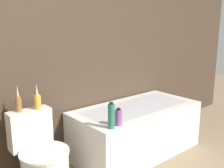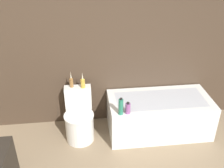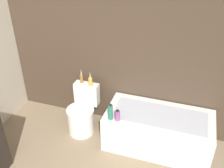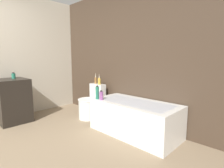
{
  "view_description": "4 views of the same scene",
  "coord_description": "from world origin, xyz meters",
  "px_view_note": "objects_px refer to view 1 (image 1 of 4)",
  "views": [
    {
      "loc": [
        -1.17,
        0.08,
        1.43
      ],
      "look_at": [
        0.38,
        1.91,
        0.88
      ],
      "focal_mm": 42.0,
      "sensor_mm": 36.0,
      "label": 1
    },
    {
      "loc": [
        -0.21,
        -0.98,
        2.52
      ],
      "look_at": [
        0.12,
        1.89,
        0.9
      ],
      "focal_mm": 42.0,
      "sensor_mm": 36.0,
      "label": 2
    },
    {
      "loc": [
        1.08,
        -0.83,
        2.74
      ],
      "look_at": [
        0.18,
        1.91,
        0.96
      ],
      "focal_mm": 42.0,
      "sensor_mm": 36.0,
      "label": 3
    },
    {
      "loc": [
        2.49,
        -0.24,
        1.24
      ],
      "look_at": [
        0.45,
        1.86,
        0.81
      ],
      "focal_mm": 28.0,
      "sensor_mm": 36.0,
      "label": 4
    }
  ],
  "objects_px": {
    "toilet": "(42,163)",
    "vase_gold": "(18,103)",
    "vase_silver": "(37,100)",
    "shampoo_bottle_tall": "(111,116)",
    "bathtub": "(136,129)",
    "shampoo_bottle_short": "(118,117)"
  },
  "relations": [
    {
      "from": "toilet",
      "to": "vase_gold",
      "type": "distance_m",
      "value": 0.55
    },
    {
      "from": "toilet",
      "to": "vase_silver",
      "type": "height_order",
      "value": "vase_silver"
    },
    {
      "from": "toilet",
      "to": "shampoo_bottle_tall",
      "type": "bearing_deg",
      "value": -26.66
    },
    {
      "from": "bathtub",
      "to": "shampoo_bottle_tall",
      "type": "bearing_deg",
      "value": -154.93
    },
    {
      "from": "vase_silver",
      "to": "bathtub",
      "type": "bearing_deg",
      "value": -9.43
    },
    {
      "from": "toilet",
      "to": "shampoo_bottle_short",
      "type": "relative_size",
      "value": 4.3
    },
    {
      "from": "shampoo_bottle_tall",
      "to": "shampoo_bottle_short",
      "type": "bearing_deg",
      "value": 5.74
    },
    {
      "from": "toilet",
      "to": "shampoo_bottle_short",
      "type": "height_order",
      "value": "shampoo_bottle_short"
    },
    {
      "from": "bathtub",
      "to": "toilet",
      "type": "height_order",
      "value": "toilet"
    },
    {
      "from": "shampoo_bottle_short",
      "to": "shampoo_bottle_tall",
      "type": "bearing_deg",
      "value": -174.26
    },
    {
      "from": "bathtub",
      "to": "toilet",
      "type": "bearing_deg",
      "value": -179.49
    },
    {
      "from": "shampoo_bottle_short",
      "to": "toilet",
      "type": "bearing_deg",
      "value": 157.5
    },
    {
      "from": "vase_gold",
      "to": "shampoo_bottle_short",
      "type": "relative_size",
      "value": 1.47
    },
    {
      "from": "vase_gold",
      "to": "shampoo_bottle_tall",
      "type": "xyz_separation_m",
      "value": [
        0.62,
        -0.49,
        -0.13
      ]
    },
    {
      "from": "bathtub",
      "to": "shampoo_bottle_tall",
      "type": "distance_m",
      "value": 0.77
    },
    {
      "from": "bathtub",
      "to": "shampoo_bottle_short",
      "type": "xyz_separation_m",
      "value": [
        -0.51,
        -0.27,
        0.34
      ]
    },
    {
      "from": "bathtub",
      "to": "shampoo_bottle_short",
      "type": "height_order",
      "value": "shampoo_bottle_short"
    },
    {
      "from": "toilet",
      "to": "vase_silver",
      "type": "distance_m",
      "value": 0.54
    },
    {
      "from": "toilet",
      "to": "bathtub",
      "type": "bearing_deg",
      "value": 0.51
    },
    {
      "from": "vase_silver",
      "to": "shampoo_bottle_tall",
      "type": "xyz_separation_m",
      "value": [
        0.46,
        -0.46,
        -0.13
      ]
    },
    {
      "from": "vase_silver",
      "to": "shampoo_bottle_tall",
      "type": "distance_m",
      "value": 0.66
    },
    {
      "from": "bathtub",
      "to": "vase_gold",
      "type": "bearing_deg",
      "value": 170.22
    }
  ]
}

